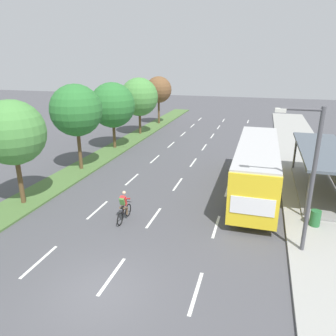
% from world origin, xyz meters
% --- Properties ---
extents(ground_plane, '(140.00, 140.00, 0.00)m').
position_xyz_m(ground_plane, '(0.00, 0.00, 0.00)').
color(ground_plane, '#4C4C51').
extents(median_strip, '(2.60, 52.00, 0.12)m').
position_xyz_m(median_strip, '(-8.30, 20.00, 0.06)').
color(median_strip, '#4C7038').
rests_on(median_strip, ground).
extents(sidewalk_right, '(4.50, 52.00, 0.15)m').
position_xyz_m(sidewalk_right, '(9.25, 20.00, 0.07)').
color(sidewalk_right, '#9E9E99').
rests_on(sidewalk_right, ground).
extents(lane_divider_left, '(0.14, 44.67, 0.01)m').
position_xyz_m(lane_divider_left, '(-3.50, 16.83, 0.00)').
color(lane_divider_left, white).
rests_on(lane_divider_left, ground).
extents(lane_divider_center, '(0.14, 44.67, 0.01)m').
position_xyz_m(lane_divider_center, '(0.00, 16.83, 0.00)').
color(lane_divider_center, white).
rests_on(lane_divider_center, ground).
extents(lane_divider_right, '(0.14, 44.67, 0.01)m').
position_xyz_m(lane_divider_right, '(3.50, 16.83, 0.00)').
color(lane_divider_right, white).
rests_on(lane_divider_right, ground).
extents(bus_shelter, '(2.90, 9.47, 2.86)m').
position_xyz_m(bus_shelter, '(9.53, 12.76, 1.87)').
color(bus_shelter, gray).
rests_on(bus_shelter, sidewalk_right).
extents(bus, '(2.54, 11.29, 3.37)m').
position_xyz_m(bus, '(5.25, 11.39, 2.07)').
color(bus, yellow).
rests_on(bus, ground).
extents(cyclist, '(0.46, 1.82, 1.71)m').
position_xyz_m(cyclist, '(-1.45, 5.54, 0.79)').
color(cyclist, black).
rests_on(cyclist, ground).
extents(median_tree_second, '(3.73, 3.73, 6.21)m').
position_xyz_m(median_tree_second, '(-8.22, 5.72, 4.45)').
color(median_tree_second, brown).
rests_on(median_tree_second, median_strip).
extents(median_tree_third, '(3.94, 3.94, 6.61)m').
position_xyz_m(median_tree_third, '(-8.24, 12.42, 4.75)').
color(median_tree_third, brown).
rests_on(median_tree_third, median_strip).
extents(median_tree_fourth, '(4.29, 4.29, 6.31)m').
position_xyz_m(median_tree_fourth, '(-8.48, 19.12, 4.28)').
color(median_tree_fourth, brown).
rests_on(median_tree_fourth, median_strip).
extents(median_tree_fifth, '(4.32, 4.32, 6.41)m').
position_xyz_m(median_tree_fifth, '(-8.37, 25.81, 4.36)').
color(median_tree_fifth, brown).
rests_on(median_tree_fifth, median_strip).
extents(median_tree_farthest, '(3.45, 3.45, 6.24)m').
position_xyz_m(median_tree_farthest, '(-8.20, 32.51, 4.62)').
color(median_tree_farthest, brown).
rests_on(median_tree_farthest, median_strip).
extents(streetlight, '(1.91, 0.24, 6.50)m').
position_xyz_m(streetlight, '(7.42, 5.01, 3.89)').
color(streetlight, '#4C4C51').
rests_on(streetlight, sidewalk_right).
extents(trash_bin, '(0.52, 0.52, 0.85)m').
position_xyz_m(trash_bin, '(8.45, 7.59, 0.57)').
color(trash_bin, '#286B38').
rests_on(trash_bin, sidewalk_right).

